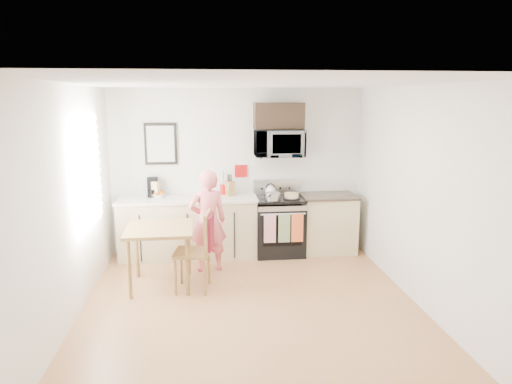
{
  "coord_description": "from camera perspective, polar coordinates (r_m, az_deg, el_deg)",
  "views": [
    {
      "loc": [
        -0.5,
        -4.94,
        2.44
      ],
      "look_at": [
        0.15,
        1.0,
        1.22
      ],
      "focal_mm": 32.0,
      "sensor_mm": 36.0,
      "label": 1
    }
  ],
  "objects": [
    {
      "name": "cabinet_left",
      "position": [
        7.22,
        -8.43,
        -4.53
      ],
      "size": [
        2.1,
        0.6,
        0.9
      ],
      "primitive_type": "cube",
      "color": "tan",
      "rests_on": "floor"
    },
    {
      "name": "range",
      "position": [
        7.28,
        2.91,
        -4.39
      ],
      "size": [
        0.76,
        0.7,
        1.16
      ],
      "color": "black",
      "rests_on": "floor"
    },
    {
      "name": "microwave",
      "position": [
        7.14,
        2.88,
        6.11
      ],
      "size": [
        0.76,
        0.51,
        0.42
      ],
      "primitive_type": "imported",
      "color": "#ACABB0",
      "rests_on": "back_wall"
    },
    {
      "name": "countertop_left",
      "position": [
        7.11,
        -8.54,
        -0.89
      ],
      "size": [
        2.14,
        0.64,
        0.04
      ],
      "primitive_type": "cube",
      "color": "silver",
      "rests_on": "cabinet_left"
    },
    {
      "name": "knife_block",
      "position": [
        7.19,
        -3.26,
        0.46
      ],
      "size": [
        0.15,
        0.17,
        0.23
      ],
      "primitive_type": "cube",
      "rotation": [
        0.0,
        0.0,
        0.4
      ],
      "color": "brown",
      "rests_on": "countertop_left"
    },
    {
      "name": "left_wall",
      "position": [
        5.28,
        -22.61,
        -1.78
      ],
      "size": [
        0.04,
        4.6,
        2.6
      ],
      "primitive_type": "cube",
      "color": "white",
      "rests_on": "floor"
    },
    {
      "name": "upper_cabinet",
      "position": [
        7.16,
        2.86,
        9.49
      ],
      "size": [
        0.76,
        0.35,
        0.4
      ],
      "primitive_type": "cube",
      "color": "black",
      "rests_on": "back_wall"
    },
    {
      "name": "window",
      "position": [
        5.99,
        -20.36,
        2.31
      ],
      "size": [
        0.06,
        1.4,
        1.5
      ],
      "color": "white",
      "rests_on": "left_wall"
    },
    {
      "name": "floor",
      "position": [
        5.53,
        -0.46,
        -14.6
      ],
      "size": [
        4.6,
        4.6,
        0.0
      ],
      "primitive_type": "plane",
      "color": "#A56F40",
      "rests_on": "ground"
    },
    {
      "name": "chair",
      "position": [
        5.88,
        -6.6,
        -6.01
      ],
      "size": [
        0.54,
        0.5,
        1.04
      ],
      "rotation": [
        0.0,
        0.0,
        -0.14
      ],
      "color": "brown",
      "rests_on": "floor"
    },
    {
      "name": "cake",
      "position": [
        7.06,
        4.45,
        -0.5
      ],
      "size": [
        0.26,
        0.26,
        0.09
      ],
      "color": "black",
      "rests_on": "range"
    },
    {
      "name": "wall_trivet",
      "position": [
        7.33,
        -1.89,
        2.64
      ],
      "size": [
        0.2,
        0.02,
        0.2
      ],
      "primitive_type": "cube",
      "color": "#A80E10",
      "rests_on": "back_wall"
    },
    {
      "name": "dining_table",
      "position": [
        6.08,
        -11.94,
        -5.19
      ],
      "size": [
        0.86,
        0.86,
        0.8
      ],
      "rotation": [
        0.0,
        0.0,
        0.01
      ],
      "color": "brown",
      "rests_on": "floor"
    },
    {
      "name": "wall_art",
      "position": [
        7.28,
        -11.82,
        5.91
      ],
      "size": [
        0.5,
        0.04,
        0.65
      ],
      "color": "black",
      "rests_on": "back_wall"
    },
    {
      "name": "utensil_crock",
      "position": [
        7.29,
        -4.03,
        0.9
      ],
      "size": [
        0.13,
        0.13,
        0.38
      ],
      "color": "#A80E10",
      "rests_on": "countertop_left"
    },
    {
      "name": "countertop_right",
      "position": [
        7.36,
        9.08,
        -0.48
      ],
      "size": [
        0.88,
        0.64,
        0.04
      ],
      "primitive_type": "cube",
      "color": "black",
      "rests_on": "cabinet_right"
    },
    {
      "name": "right_wall",
      "position": [
        5.65,
        20.15,
        -0.78
      ],
      "size": [
        0.04,
        4.6,
        2.6
      ],
      "primitive_type": "cube",
      "color": "white",
      "rests_on": "floor"
    },
    {
      "name": "fruit_bowl",
      "position": [
        7.23,
        -12.09,
        -0.33
      ],
      "size": [
        0.24,
        0.24,
        0.1
      ],
      "color": "white",
      "rests_on": "countertop_left"
    },
    {
      "name": "kettle",
      "position": [
        7.2,
        1.81,
        0.16
      ],
      "size": [
        0.17,
        0.17,
        0.21
      ],
      "color": "white",
      "rests_on": "range"
    },
    {
      "name": "front_wall",
      "position": [
        2.92,
        4.17,
        -11.47
      ],
      "size": [
        4.0,
        0.04,
        2.6
      ],
      "primitive_type": "cube",
      "color": "white",
      "rests_on": "floor"
    },
    {
      "name": "pot",
      "position": [
        6.94,
        2.09,
        -0.54
      ],
      "size": [
        0.23,
        0.36,
        0.11
      ],
      "rotation": [
        0.0,
        0.0,
        -0.4
      ],
      "color": "#ACABB0",
      "rests_on": "range"
    },
    {
      "name": "person",
      "position": [
        6.53,
        -6.04,
        -3.61
      ],
      "size": [
        0.59,
        0.44,
        1.47
      ],
      "primitive_type": "imported",
      "rotation": [
        0.0,
        0.0,
        3.32
      ],
      "color": "#D93B4A",
      "rests_on": "floor"
    },
    {
      "name": "milk_carton",
      "position": [
        7.21,
        -12.46,
        0.32
      ],
      "size": [
        0.12,
        0.12,
        0.25
      ],
      "primitive_type": "cube",
      "rotation": [
        0.0,
        0.0,
        -0.3
      ],
      "color": "tan",
      "rests_on": "countertop_left"
    },
    {
      "name": "ceiling",
      "position": [
        4.96,
        -0.51,
        13.43
      ],
      "size": [
        4.0,
        4.6,
        0.04
      ],
      "primitive_type": "cube",
      "color": "silver",
      "rests_on": "back_wall"
    },
    {
      "name": "back_wall",
      "position": [
        7.34,
        -2.29,
        2.65
      ],
      "size": [
        4.0,
        0.04,
        2.6
      ],
      "primitive_type": "cube",
      "color": "white",
      "rests_on": "floor"
    },
    {
      "name": "bread_bag",
      "position": [
        6.9,
        -6.22,
        -0.63
      ],
      "size": [
        0.28,
        0.18,
        0.1
      ],
      "primitive_type": "cube",
      "rotation": [
        0.0,
        0.0,
        -0.23
      ],
      "color": "tan",
      "rests_on": "countertop_left"
    },
    {
      "name": "coffee_maker",
      "position": [
        7.28,
        -12.79,
        0.52
      ],
      "size": [
        0.19,
        0.26,
        0.3
      ],
      "rotation": [
        0.0,
        0.0,
        0.11
      ],
      "color": "black",
      "rests_on": "countertop_left"
    },
    {
      "name": "cabinet_right",
      "position": [
        7.47,
        8.96,
        -4.01
      ],
      "size": [
        0.84,
        0.6,
        0.9
      ],
      "primitive_type": "cube",
      "color": "tan",
      "rests_on": "floor"
    }
  ]
}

